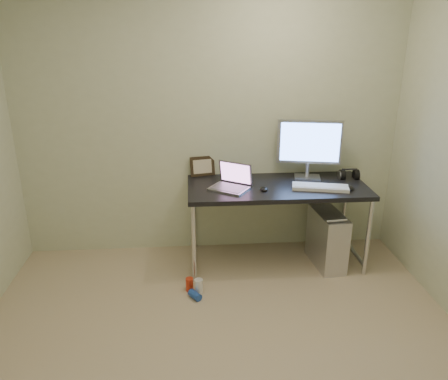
# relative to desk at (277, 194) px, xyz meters

# --- Properties ---
(floor) EXTENTS (3.50, 3.50, 0.00)m
(floor) POSITION_rel_desk_xyz_m (-0.58, -1.40, -0.67)
(floor) COLOR tan
(floor) RESTS_ON ground
(wall_back) EXTENTS (3.50, 0.02, 2.50)m
(wall_back) POSITION_rel_desk_xyz_m (-0.58, 0.35, 0.58)
(wall_back) COLOR beige
(wall_back) RESTS_ON ground
(desk) EXTENTS (1.58, 0.69, 0.75)m
(desk) POSITION_rel_desk_xyz_m (0.00, 0.00, 0.00)
(desk) COLOR black
(desk) RESTS_ON ground
(tower_computer) EXTENTS (0.26, 0.51, 0.54)m
(tower_computer) POSITION_rel_desk_xyz_m (0.46, -0.10, -0.41)
(tower_computer) COLOR silver
(tower_computer) RESTS_ON ground
(cable_a) EXTENTS (0.01, 0.16, 0.69)m
(cable_a) POSITION_rel_desk_xyz_m (0.41, 0.30, -0.27)
(cable_a) COLOR black
(cable_a) RESTS_ON ground
(cable_b) EXTENTS (0.02, 0.11, 0.71)m
(cable_b) POSITION_rel_desk_xyz_m (0.50, 0.28, -0.29)
(cable_b) COLOR black
(cable_b) RESTS_ON ground
(can_red) EXTENTS (0.07, 0.07, 0.12)m
(can_red) POSITION_rel_desk_xyz_m (-0.79, -0.45, -0.61)
(can_red) COLOR red
(can_red) RESTS_ON ground
(can_white) EXTENTS (0.09, 0.09, 0.13)m
(can_white) POSITION_rel_desk_xyz_m (-0.72, -0.49, -0.61)
(can_white) COLOR white
(can_white) RESTS_ON ground
(can_blue) EXTENTS (0.12, 0.13, 0.06)m
(can_blue) POSITION_rel_desk_xyz_m (-0.75, -0.57, -0.64)
(can_blue) COLOR #2046A5
(can_blue) RESTS_ON ground
(laptop) EXTENTS (0.40, 0.38, 0.22)m
(laptop) POSITION_rel_desk_xyz_m (-0.41, -0.04, 0.13)
(laptop) COLOR #B3B3BA
(laptop) RESTS_ON desk
(monitor) EXTENTS (0.57, 0.21, 0.54)m
(monitor) POSITION_rel_desk_xyz_m (0.31, 0.18, 0.40)
(monitor) COLOR #B3B3BA
(monitor) RESTS_ON desk
(keyboard) EXTENTS (0.50, 0.26, 0.03)m
(keyboard) POSITION_rel_desk_xyz_m (0.35, -0.12, 0.09)
(keyboard) COLOR silver
(keyboard) RESTS_ON desk
(mouse_right) EXTENTS (0.10, 0.13, 0.04)m
(mouse_right) POSITION_rel_desk_xyz_m (0.60, -0.15, 0.10)
(mouse_right) COLOR black
(mouse_right) RESTS_ON desk
(mouse_left) EXTENTS (0.08, 0.11, 0.03)m
(mouse_left) POSITION_rel_desk_xyz_m (-0.14, -0.11, 0.10)
(mouse_left) COLOR black
(mouse_left) RESTS_ON desk
(headphones) EXTENTS (0.18, 0.11, 0.12)m
(headphones) POSITION_rel_desk_xyz_m (0.69, 0.14, 0.11)
(headphones) COLOR black
(headphones) RESTS_ON desk
(picture_frame) EXTENTS (0.24, 0.11, 0.19)m
(picture_frame) POSITION_rel_desk_xyz_m (-0.65, 0.32, 0.17)
(picture_frame) COLOR black
(picture_frame) RESTS_ON desk
(webcam) EXTENTS (0.04, 0.04, 0.11)m
(webcam) POSITION_rel_desk_xyz_m (-0.41, 0.28, 0.16)
(webcam) COLOR silver
(webcam) RESTS_ON desk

